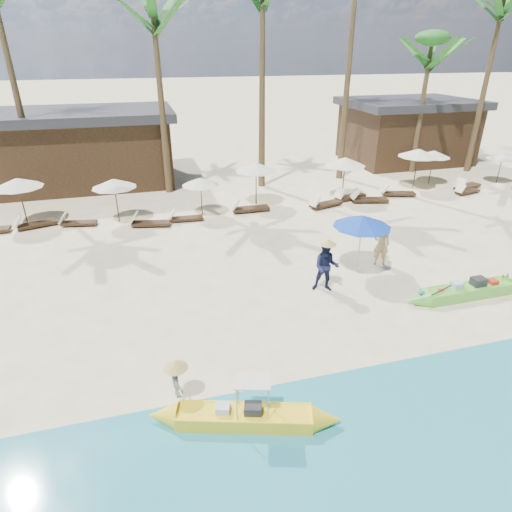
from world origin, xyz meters
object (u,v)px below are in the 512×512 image
object	(u,v)px
green_canoe	(466,291)
blue_umbrella	(362,221)
tourist	(381,244)
yellow_canoe	(244,417)

from	to	relation	value
green_canoe	blue_umbrella	distance (m)	4.15
green_canoe	tourist	size ratio (longest dim) A/B	3.03
green_canoe	tourist	bearing A→B (deg)	118.38
yellow_canoe	tourist	xyz separation A→B (m)	(6.88, 6.21, 0.64)
tourist	blue_umbrella	size ratio (longest dim) A/B	0.75
green_canoe	tourist	xyz separation A→B (m)	(-1.60, 2.90, 0.62)
green_canoe	blue_umbrella	size ratio (longest dim) A/B	2.28
green_canoe	yellow_canoe	size ratio (longest dim) A/B	1.09
yellow_canoe	tourist	size ratio (longest dim) A/B	2.77
yellow_canoe	tourist	bearing A→B (deg)	59.22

